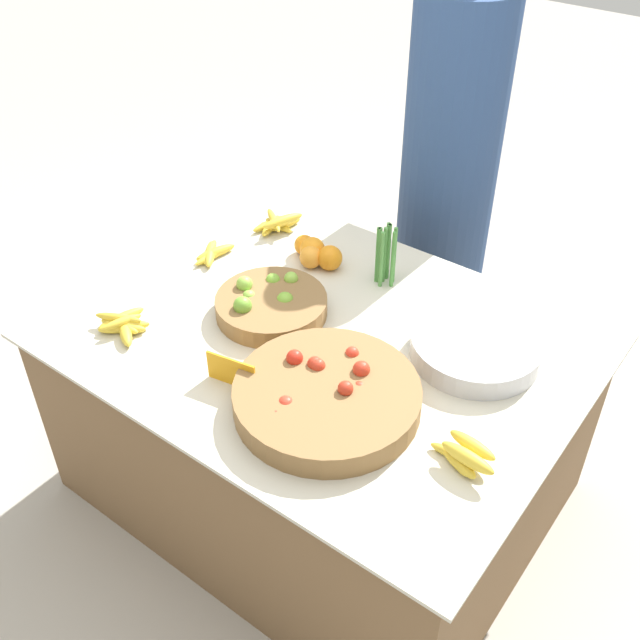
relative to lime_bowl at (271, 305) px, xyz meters
The scene contains 13 objects.
ground_plane 0.72m from the lime_bowl, ahead, with size 12.00×12.00×0.00m, color #ADA599.
market_table 0.40m from the lime_bowl, ahead, with size 1.47×1.10×0.67m.
lime_bowl is the anchor object (origin of this frame).
tomato_basket 0.42m from the lime_bowl, 30.59° to the right, with size 0.48×0.48×0.10m.
orange_pile 0.30m from the lime_bowl, 100.90° to the left, with size 0.19×0.12×0.08m.
metal_bowl 0.60m from the lime_bowl, 18.15° to the left, with size 0.36×0.36×0.06m.
price_sign 0.32m from the lime_bowl, 69.00° to the right, with size 0.14×0.03×0.09m.
veg_bundle 0.39m from the lime_bowl, 62.51° to the left, with size 0.06×0.07×0.19m.
banana_bunch_middle_right 0.37m from the lime_bowl, 161.73° to the left, with size 0.12×0.17×0.03m.
banana_bunch_middle_left 0.76m from the lime_bowl, 13.69° to the right, with size 0.18×0.11×0.06m.
banana_bunch_front_center 0.48m from the lime_bowl, 127.47° to the left, with size 0.15×0.17×0.06m.
banana_bunch_back_center 0.43m from the lime_bowl, 132.13° to the right, with size 0.18×0.16×0.05m.
vendor_person 0.93m from the lime_bowl, 85.86° to the left, with size 0.35×0.35×1.60m.
Camera 1 is at (1.00, -1.33, 2.03)m, focal length 42.00 mm.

